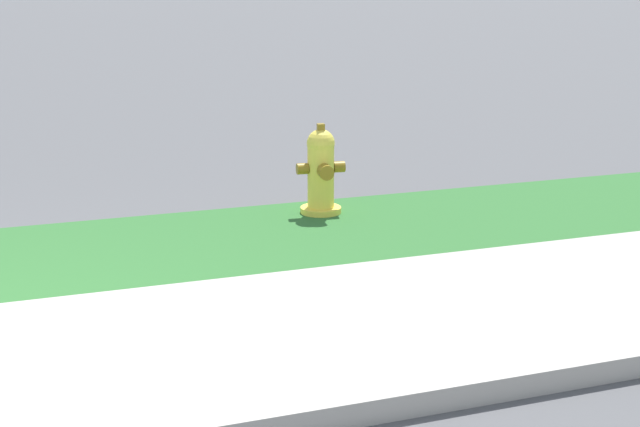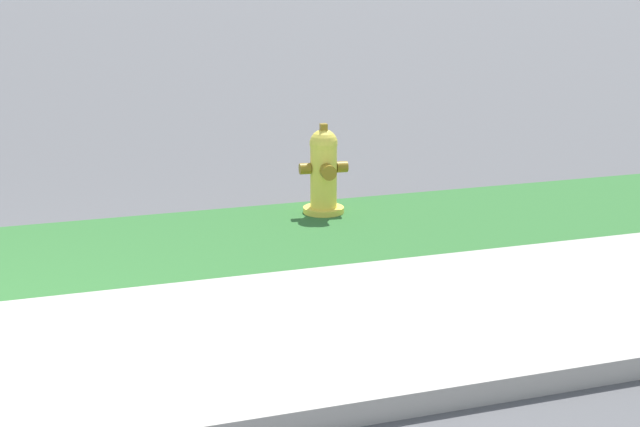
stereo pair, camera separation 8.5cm
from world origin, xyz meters
name	(u,v)px [view 1 (the left image)]	position (x,y,z in m)	size (l,w,h in m)	color
fire_hydrant_across_street	(321,171)	(3.21, 2.29, 0.35)	(0.40, 0.38, 0.74)	yellow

